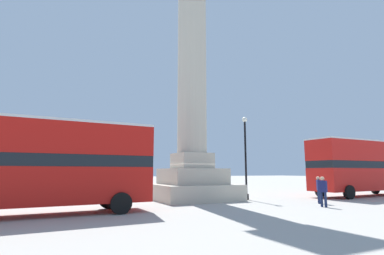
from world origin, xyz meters
The scene contains 7 objects.
ground_plane centered at (0.00, 0.00, 0.00)m, with size 200.00×200.00×0.00m, color #ADA89E.
monument_column centered at (0.00, 0.00, 7.11)m, with size 5.48×5.48×19.93m.
bus_a centered at (13.81, -3.31, 2.46)m, with size 10.26×2.96×4.47m.
bus_b centered at (-9.86, -4.00, 2.38)m, with size 10.54×3.09×4.31m.
street_lamp centered at (3.45, -1.70, 3.06)m, with size 0.37×0.37×5.91m.
pedestrian_near_lamp centered at (4.66, -7.19, 0.94)m, with size 0.25×0.46×1.68m.
pedestrian_by_plinth centered at (5.93, -5.78, 0.92)m, with size 0.41×0.45×1.66m.
Camera 1 is at (-9.45, -19.31, 1.96)m, focal length 28.00 mm.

